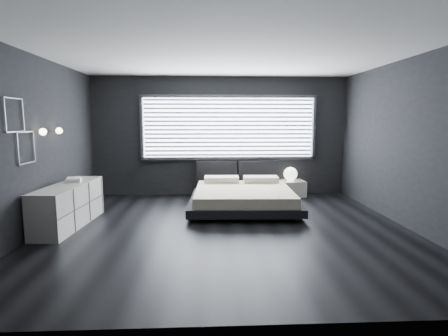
{
  "coord_description": "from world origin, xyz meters",
  "views": [
    {
      "loc": [
        -0.3,
        -5.57,
        1.77
      ],
      "look_at": [
        0.0,
        0.85,
        0.9
      ],
      "focal_mm": 28.0,
      "sensor_mm": 36.0,
      "label": 1
    }
  ],
  "objects": [
    {
      "name": "room",
      "position": [
        0.0,
        0.0,
        1.4
      ],
      "size": [
        6.04,
        6.0,
        2.8
      ],
      "color": "black",
      "rests_on": "ground"
    },
    {
      "name": "window",
      "position": [
        0.2,
        2.7,
        1.61
      ],
      "size": [
        4.14,
        0.09,
        1.52
      ],
      "color": "white",
      "rests_on": "ground"
    },
    {
      "name": "headboard",
      "position": [
        0.41,
        2.64,
        0.57
      ],
      "size": [
        1.96,
        0.16,
        0.52
      ],
      "color": "black",
      "rests_on": "ground"
    },
    {
      "name": "sconce_near",
      "position": [
        -2.88,
        0.05,
        1.6
      ],
      "size": [
        0.18,
        0.11,
        0.11
      ],
      "color": "silver",
      "rests_on": "ground"
    },
    {
      "name": "sconce_far",
      "position": [
        -2.88,
        0.65,
        1.6
      ],
      "size": [
        0.18,
        0.11,
        0.11
      ],
      "color": "silver",
      "rests_on": "ground"
    },
    {
      "name": "wall_art_upper",
      "position": [
        -2.98,
        -0.55,
        1.85
      ],
      "size": [
        0.01,
        0.48,
        0.48
      ],
      "color": "#47474C",
      "rests_on": "ground"
    },
    {
      "name": "wall_art_lower",
      "position": [
        -2.98,
        -0.3,
        1.38
      ],
      "size": [
        0.01,
        0.48,
        0.48
      ],
      "color": "#47474C",
      "rests_on": "ground"
    },
    {
      "name": "bed",
      "position": [
        0.41,
        1.31,
        0.25
      ],
      "size": [
        2.2,
        2.11,
        0.55
      ],
      "color": "black",
      "rests_on": "ground"
    },
    {
      "name": "nightstand",
      "position": [
        1.66,
        2.5,
        0.18
      ],
      "size": [
        0.67,
        0.58,
        0.37
      ],
      "primitive_type": "cube",
      "rotation": [
        0.0,
        0.0,
        0.08
      ],
      "color": "silver",
      "rests_on": "ground"
    },
    {
      "name": "orb_lamp",
      "position": [
        1.65,
        2.48,
        0.53
      ],
      "size": [
        0.32,
        0.32,
        0.32
      ],
      "primitive_type": "sphere",
      "color": "white",
      "rests_on": "nightstand"
    },
    {
      "name": "dresser",
      "position": [
        -2.65,
        0.3,
        0.36
      ],
      "size": [
        0.63,
        1.81,
        0.71
      ],
      "color": "silver",
      "rests_on": "ground"
    },
    {
      "name": "book_stack",
      "position": [
        -2.66,
        0.59,
        0.74
      ],
      "size": [
        0.33,
        0.39,
        0.07
      ],
      "color": "silver",
      "rests_on": "dresser"
    }
  ]
}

